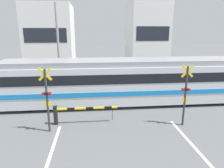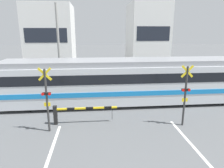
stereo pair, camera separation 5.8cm
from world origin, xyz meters
name	(u,v)px [view 1 (the left image)]	position (x,y,z in m)	size (l,w,h in m)	color
rail_track_near	(112,106)	(0.00, 10.82, 0.04)	(50.00, 0.10, 0.08)	#5B564C
rail_track_far	(110,99)	(0.00, 12.26, 0.04)	(50.00, 0.10, 0.08)	#5B564C
commuter_train	(136,80)	(1.85, 11.54, 1.73)	(19.03, 3.04, 3.23)	silver
crossing_barrier_near	(71,112)	(-2.59, 8.34, 0.73)	(3.61, 0.20, 1.12)	black
crossing_barrier_far	(137,83)	(2.59, 14.31, 0.73)	(3.61, 0.20, 1.12)	black
crossing_signal_left	(47,97)	(-3.68, 7.55, 1.90)	(0.68, 0.15, 3.44)	#333333
crossing_signal_right	(185,93)	(3.68, 7.55, 1.90)	(0.68, 0.15, 3.44)	#333333
building_left_of_street	(51,38)	(-6.81, 25.81, 4.27)	(5.97, 6.10, 8.55)	white
building_right_of_street	(146,37)	(6.35, 25.81, 4.45)	(5.04, 6.10, 8.89)	white
utility_pole_streetside	(58,46)	(-4.43, 16.81, 3.81)	(0.22, 0.22, 7.62)	gray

